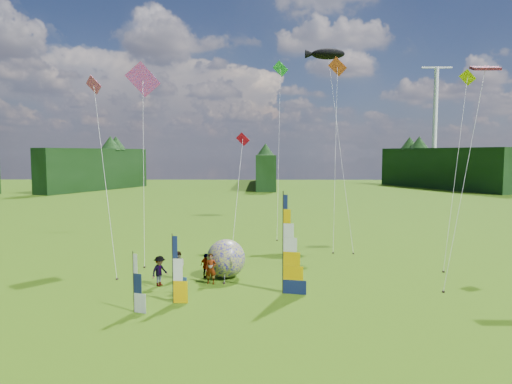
{
  "coord_description": "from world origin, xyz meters",
  "views": [
    {
      "loc": [
        -0.64,
        -20.48,
        7.59
      ],
      "look_at": [
        -1.0,
        4.0,
        5.5
      ],
      "focal_mm": 32.0,
      "sensor_mm": 36.0,
      "label": 1
    }
  ],
  "objects_px": {
    "side_banner_far": "(134,283)",
    "spectator_a": "(211,269)",
    "spectator_c": "(160,271)",
    "kite_whale": "(339,130)",
    "camp_chair": "(179,287)",
    "spectator_d": "(206,266)",
    "side_banner_left": "(173,270)",
    "bol_inflatable": "(226,259)",
    "spectator_b": "(179,266)",
    "feather_banner_main": "(283,244)"
  },
  "relations": [
    {
      "from": "kite_whale",
      "to": "side_banner_far",
      "type": "bearing_deg",
      "value": -106.34
    },
    {
      "from": "feather_banner_main",
      "to": "spectator_a",
      "type": "relative_size",
      "value": 3.02
    },
    {
      "from": "spectator_b",
      "to": "spectator_c",
      "type": "relative_size",
      "value": 0.99
    },
    {
      "from": "feather_banner_main",
      "to": "camp_chair",
      "type": "relative_size",
      "value": 5.34
    },
    {
      "from": "kite_whale",
      "to": "spectator_d",
      "type": "bearing_deg",
      "value": -110.16
    },
    {
      "from": "side_banner_left",
      "to": "spectator_b",
      "type": "height_order",
      "value": "side_banner_left"
    },
    {
      "from": "spectator_d",
      "to": "camp_chair",
      "type": "bearing_deg",
      "value": 115.48
    },
    {
      "from": "side_banner_left",
      "to": "bol_inflatable",
      "type": "height_order",
      "value": "side_banner_left"
    },
    {
      "from": "camp_chair",
      "to": "spectator_b",
      "type": "bearing_deg",
      "value": 125.75
    },
    {
      "from": "spectator_d",
      "to": "camp_chair",
      "type": "xyz_separation_m",
      "value": [
        -0.96,
        -3.62,
        -0.25
      ]
    },
    {
      "from": "kite_whale",
      "to": "feather_banner_main",
      "type": "bearing_deg",
      "value": -91.62
    },
    {
      "from": "side_banner_left",
      "to": "side_banner_far",
      "type": "relative_size",
      "value": 1.21
    },
    {
      "from": "camp_chair",
      "to": "side_banner_left",
      "type": "bearing_deg",
      "value": -73.19
    },
    {
      "from": "feather_banner_main",
      "to": "camp_chair",
      "type": "bearing_deg",
      "value": -161.93
    },
    {
      "from": "feather_banner_main",
      "to": "spectator_d",
      "type": "distance_m",
      "value": 5.75
    },
    {
      "from": "feather_banner_main",
      "to": "spectator_b",
      "type": "distance_m",
      "value": 6.91
    },
    {
      "from": "spectator_c",
      "to": "spectator_d",
      "type": "relative_size",
      "value": 1.15
    },
    {
      "from": "spectator_d",
      "to": "camp_chair",
      "type": "relative_size",
      "value": 1.5
    },
    {
      "from": "spectator_a",
      "to": "bol_inflatable",
      "type": "bearing_deg",
      "value": 64.8
    },
    {
      "from": "side_banner_left",
      "to": "spectator_a",
      "type": "height_order",
      "value": "side_banner_left"
    },
    {
      "from": "side_banner_far",
      "to": "bol_inflatable",
      "type": "relative_size",
      "value": 1.21
    },
    {
      "from": "side_banner_far",
      "to": "kite_whale",
      "type": "height_order",
      "value": "kite_whale"
    },
    {
      "from": "side_banner_far",
      "to": "spectator_a",
      "type": "distance_m",
      "value": 5.75
    },
    {
      "from": "side_banner_far",
      "to": "spectator_a",
      "type": "bearing_deg",
      "value": 76.59
    },
    {
      "from": "spectator_c",
      "to": "kite_whale",
      "type": "xyz_separation_m",
      "value": [
        12.57,
        14.72,
        8.73
      ]
    },
    {
      "from": "camp_chair",
      "to": "kite_whale",
      "type": "xyz_separation_m",
      "value": [
        11.08,
        16.69,
        9.1
      ]
    },
    {
      "from": "bol_inflatable",
      "to": "spectator_a",
      "type": "height_order",
      "value": "bol_inflatable"
    },
    {
      "from": "side_banner_far",
      "to": "bol_inflatable",
      "type": "distance_m",
      "value": 7.32
    },
    {
      "from": "spectator_a",
      "to": "spectator_d",
      "type": "xyz_separation_m",
      "value": [
        -0.44,
        1.21,
        -0.14
      ]
    },
    {
      "from": "spectator_d",
      "to": "kite_whale",
      "type": "height_order",
      "value": "kite_whale"
    },
    {
      "from": "side_banner_left",
      "to": "spectator_a",
      "type": "relative_size",
      "value": 1.94
    },
    {
      "from": "side_banner_left",
      "to": "spectator_a",
      "type": "xyz_separation_m",
      "value": [
        1.53,
        3.43,
        -0.83
      ]
    },
    {
      "from": "spectator_c",
      "to": "kite_whale",
      "type": "bearing_deg",
      "value": -7.31
    },
    {
      "from": "bol_inflatable",
      "to": "spectator_c",
      "type": "distance_m",
      "value": 4.1
    },
    {
      "from": "spectator_a",
      "to": "kite_whale",
      "type": "distance_m",
      "value": 19.33
    },
    {
      "from": "spectator_b",
      "to": "side_banner_far",
      "type": "bearing_deg",
      "value": -62.43
    },
    {
      "from": "side_banner_far",
      "to": "spectator_c",
      "type": "xyz_separation_m",
      "value": [
        0.25,
        4.35,
        -0.56
      ]
    },
    {
      "from": "side_banner_left",
      "to": "bol_inflatable",
      "type": "xyz_separation_m",
      "value": [
        2.3,
        4.82,
        -0.55
      ]
    },
    {
      "from": "camp_chair",
      "to": "kite_whale",
      "type": "height_order",
      "value": "kite_whale"
    },
    {
      "from": "spectator_d",
      "to": "kite_whale",
      "type": "distance_m",
      "value": 18.75
    },
    {
      "from": "bol_inflatable",
      "to": "kite_whale",
      "type": "bearing_deg",
      "value": 55.34
    },
    {
      "from": "side_banner_far",
      "to": "spectator_d",
      "type": "height_order",
      "value": "side_banner_far"
    },
    {
      "from": "camp_chair",
      "to": "kite_whale",
      "type": "distance_m",
      "value": 22.0
    },
    {
      "from": "side_banner_far",
      "to": "spectator_c",
      "type": "distance_m",
      "value": 4.39
    },
    {
      "from": "spectator_b",
      "to": "spectator_c",
      "type": "distance_m",
      "value": 1.54
    },
    {
      "from": "kite_whale",
      "to": "side_banner_left",
      "type": "bearing_deg",
      "value": -104.77
    },
    {
      "from": "spectator_b",
      "to": "camp_chair",
      "type": "height_order",
      "value": "spectator_b"
    },
    {
      "from": "side_banner_far",
      "to": "kite_whale",
      "type": "distance_m",
      "value": 24.39
    },
    {
      "from": "spectator_c",
      "to": "camp_chair",
      "type": "xyz_separation_m",
      "value": [
        1.49,
        -1.97,
        -0.36
      ]
    },
    {
      "from": "spectator_b",
      "to": "camp_chair",
      "type": "relative_size",
      "value": 1.7
    }
  ]
}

